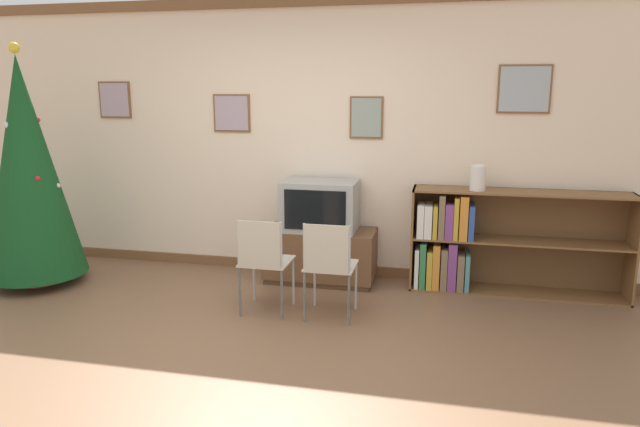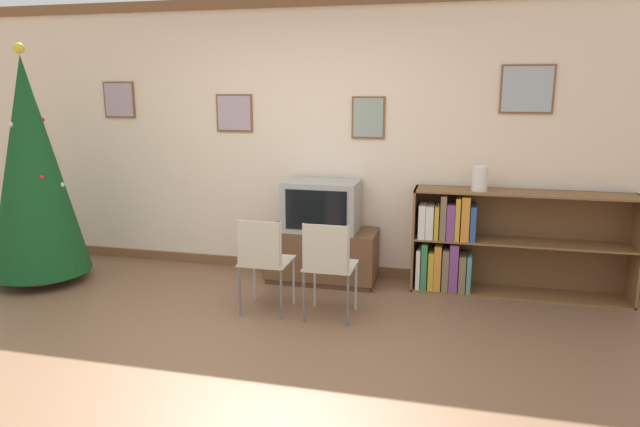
# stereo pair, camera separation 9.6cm
# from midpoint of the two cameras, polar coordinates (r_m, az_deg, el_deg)

# --- Properties ---
(ground_plane) EXTENTS (24.00, 24.00, 0.00)m
(ground_plane) POSITION_cam_midpoint_polar(r_m,az_deg,el_deg) (4.07, -8.67, -14.75)
(ground_plane) COLOR brown
(wall_back) EXTENTS (8.85, 0.11, 2.70)m
(wall_back) POSITION_cam_midpoint_polar(r_m,az_deg,el_deg) (5.70, -0.83, 7.41)
(wall_back) COLOR beige
(wall_back) RESTS_ON ground_plane
(christmas_tree) EXTENTS (0.91, 0.91, 2.25)m
(christmas_tree) POSITION_cam_midpoint_polar(r_m,az_deg,el_deg) (6.00, -26.44, 4.12)
(christmas_tree) COLOR maroon
(christmas_tree) RESTS_ON ground_plane
(tv_console) EXTENTS (1.06, 0.48, 0.52)m
(tv_console) POSITION_cam_midpoint_polar(r_m,az_deg,el_deg) (5.56, 0.66, -4.20)
(tv_console) COLOR #4C311E
(tv_console) RESTS_ON ground_plane
(television) EXTENTS (0.70, 0.47, 0.48)m
(television) POSITION_cam_midpoint_polar(r_m,az_deg,el_deg) (5.44, 0.67, 0.80)
(television) COLOR #9E9E99
(television) RESTS_ON tv_console
(folding_chair_left) EXTENTS (0.40, 0.40, 0.82)m
(folding_chair_left) POSITION_cam_midpoint_polar(r_m,az_deg,el_deg) (4.73, -5.12, -4.58)
(folding_chair_left) COLOR #BCB29E
(folding_chair_left) RESTS_ON ground_plane
(folding_chair_right) EXTENTS (0.40, 0.40, 0.82)m
(folding_chair_right) POSITION_cam_midpoint_polar(r_m,az_deg,el_deg) (4.58, 1.44, -5.08)
(folding_chair_right) COLOR #BCB29E
(folding_chair_right) RESTS_ON ground_plane
(bookshelf) EXTENTS (1.92, 0.36, 0.95)m
(bookshelf) POSITION_cam_midpoint_polar(r_m,az_deg,el_deg) (5.45, 16.16, -2.96)
(bookshelf) COLOR brown
(bookshelf) RESTS_ON ground_plane
(vase) EXTENTS (0.14, 0.14, 0.23)m
(vase) POSITION_cam_midpoint_polar(r_m,az_deg,el_deg) (5.28, 16.20, 3.43)
(vase) COLOR silver
(vase) RESTS_ON bookshelf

